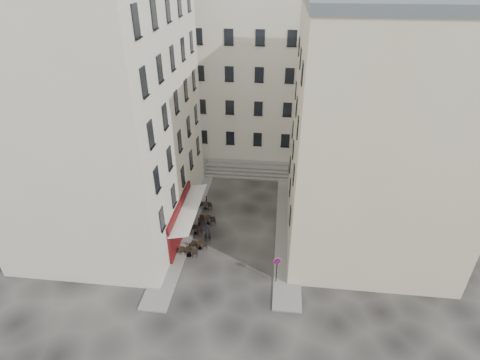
# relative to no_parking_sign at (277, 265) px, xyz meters

# --- Properties ---
(ground) EXTENTS (90.00, 90.00, 0.00)m
(ground) POSITION_rel_no_parking_sign_xyz_m (-3.67, 3.37, -1.66)
(ground) COLOR black
(ground) RESTS_ON ground
(sidewalk_left) EXTENTS (2.00, 22.00, 0.12)m
(sidewalk_left) POSITION_rel_no_parking_sign_xyz_m (-8.17, 7.37, -1.60)
(sidewalk_left) COLOR slate
(sidewalk_left) RESTS_ON ground
(sidewalk_right) EXTENTS (2.00, 18.00, 0.12)m
(sidewalk_right) POSITION_rel_no_parking_sign_xyz_m (0.83, 6.37, -1.60)
(sidewalk_right) COLOR slate
(sidewalk_right) RESTS_ON ground
(building_left) EXTENTS (12.20, 16.20, 20.60)m
(building_left) POSITION_rel_no_parking_sign_xyz_m (-14.17, 6.37, 8.64)
(building_left) COLOR beige
(building_left) RESTS_ON ground
(building_right) EXTENTS (12.20, 14.20, 18.60)m
(building_right) POSITION_rel_no_parking_sign_xyz_m (6.83, 6.87, 7.64)
(building_right) COLOR #C0B68F
(building_right) RESTS_ON ground
(building_back) EXTENTS (18.20, 10.20, 18.60)m
(building_back) POSITION_rel_no_parking_sign_xyz_m (-4.67, 22.37, 7.64)
(building_back) COLOR beige
(building_back) RESTS_ON ground
(cafe_storefront) EXTENTS (1.74, 7.30, 3.50)m
(cafe_storefront) POSITION_rel_no_parking_sign_xyz_m (-7.99, 4.37, 0.21)
(cafe_storefront) COLOR #470B0A
(cafe_storefront) RESTS_ON ground
(stone_steps) EXTENTS (9.00, 3.15, 0.80)m
(stone_steps) POSITION_rel_no_parking_sign_xyz_m (-3.67, 15.94, -1.26)
(stone_steps) COLOR #615E5C
(stone_steps) RESTS_ON ground
(bollard_near) EXTENTS (0.12, 0.12, 0.98)m
(bollard_near) POSITION_rel_no_parking_sign_xyz_m (-6.92, 2.37, -1.14)
(bollard_near) COLOR black
(bollard_near) RESTS_ON ground
(bollard_mid) EXTENTS (0.12, 0.12, 0.98)m
(bollard_mid) POSITION_rel_no_parking_sign_xyz_m (-6.92, 5.87, -1.14)
(bollard_mid) COLOR black
(bollard_mid) RESTS_ON ground
(bollard_far) EXTENTS (0.12, 0.12, 0.98)m
(bollard_far) POSITION_rel_no_parking_sign_xyz_m (-6.92, 9.37, -1.14)
(bollard_far) COLOR black
(bollard_far) RESTS_ON ground
(no_parking_sign) EXTENTS (0.52, 0.19, 2.35)m
(no_parking_sign) POSITION_rel_no_parking_sign_xyz_m (0.00, 0.00, 0.00)
(no_parking_sign) COLOR black
(no_parking_sign) RESTS_ON ground
(bistro_table_a) EXTENTS (1.38, 0.65, 0.97)m
(bistro_table_a) POSITION_rel_no_parking_sign_xyz_m (-6.93, 2.08, -1.17)
(bistro_table_a) COLOR black
(bistro_table_a) RESTS_ON ground
(bistro_table_b) EXTENTS (1.21, 0.57, 0.85)m
(bistro_table_b) POSITION_rel_no_parking_sign_xyz_m (-6.25, 3.02, -1.23)
(bistro_table_b) COLOR black
(bistro_table_b) RESTS_ON ground
(bistro_table_c) EXTENTS (1.33, 0.62, 0.94)m
(bistro_table_c) POSITION_rel_no_parking_sign_xyz_m (-7.10, 4.91, -1.19)
(bistro_table_c) COLOR black
(bistro_table_c) RESTS_ON ground
(bistro_table_d) EXTENTS (1.39, 0.65, 0.98)m
(bistro_table_d) POSITION_rel_no_parking_sign_xyz_m (-6.22, 6.35, -1.16)
(bistro_table_d) COLOR black
(bistro_table_d) RESTS_ON ground
(bistro_table_e) EXTENTS (1.21, 0.57, 0.85)m
(bistro_table_e) POSITION_rel_no_parking_sign_xyz_m (-6.86, 8.66, -1.23)
(bistro_table_e) COLOR black
(bistro_table_e) RESTS_ON ground
(pedestrian) EXTENTS (0.74, 0.63, 1.72)m
(pedestrian) POSITION_rel_no_parking_sign_xyz_m (-5.82, 4.05, -0.81)
(pedestrian) COLOR black
(pedestrian) RESTS_ON ground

